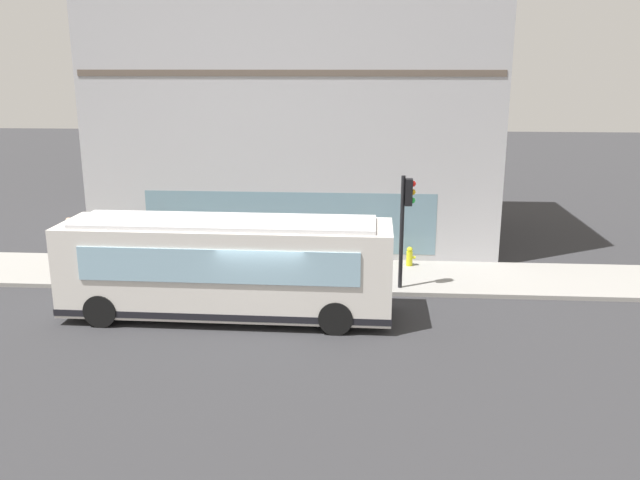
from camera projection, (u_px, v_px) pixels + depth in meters
ground at (266, 322)px, 20.07m from camera, size 120.00×120.00×0.00m
sidewalk_curb at (284, 275)px, 24.38m from camera, size 3.78×40.00×0.15m
building_corner at (300, 87)px, 29.03m from camera, size 9.41×16.26×13.21m
city_bus_nearside at (227, 268)px, 20.20m from camera, size 2.70×10.07×3.07m
traffic_light_near_corner at (406, 211)px, 22.05m from camera, size 0.32×0.49×3.89m
fire_hydrant at (410, 256)px, 25.13m from camera, size 0.35×0.35×0.74m
pedestrian_walking_along_curb at (114, 249)px, 23.51m from camera, size 0.32×0.32×1.82m
pedestrian_by_light_pole at (286, 257)px, 23.18m from camera, size 0.32×0.32×1.55m
pedestrian_near_building_entrance at (70, 237)px, 25.27m from camera, size 0.32×0.32×1.80m
newspaper_vending_box at (154, 255)px, 24.92m from camera, size 0.44×0.42×0.90m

